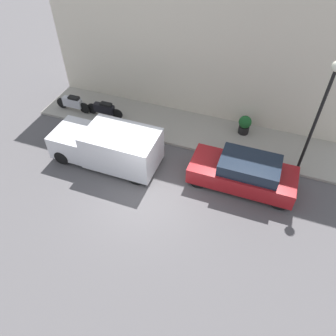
{
  "coord_description": "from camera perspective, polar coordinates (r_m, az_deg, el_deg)",
  "views": [
    {
      "loc": [
        -7.66,
        -3.76,
        9.81
      ],
      "look_at": [
        1.08,
        -0.53,
        0.6
      ],
      "focal_mm": 35.0,
      "sensor_mm": 36.0,
      "label": 1
    }
  ],
  "objects": [
    {
      "name": "delivery_van",
      "position": [
        13.95,
        -10.52,
        3.86
      ],
      "size": [
        1.89,
        4.58,
        1.68
      ],
      "color": "silver",
      "rests_on": "ground_plane"
    },
    {
      "name": "sidewalk",
      "position": [
        15.98,
        2.41,
        7.01
      ],
      "size": [
        2.68,
        14.28,
        0.11
      ],
      "color": "gray",
      "rests_on": "ground_plane"
    },
    {
      "name": "motorcycle_black",
      "position": [
        16.72,
        -11.02,
        10.07
      ],
      "size": [
        0.3,
        1.94,
        0.77
      ],
      "color": "black",
      "rests_on": "sidewalk"
    },
    {
      "name": "potted_plant",
      "position": [
        15.7,
        13.21,
        7.42
      ],
      "size": [
        0.59,
        0.59,
        0.91
      ],
      "color": "black",
      "rests_on": "sidewalk"
    },
    {
      "name": "ground_plane",
      "position": [
        13.0,
        -3.85,
        -4.46
      ],
      "size": [
        60.0,
        60.0,
        0.0
      ],
      "primitive_type": "plane",
      "color": "#514F51"
    },
    {
      "name": "parked_car",
      "position": [
        13.18,
        13.07,
        -0.8
      ],
      "size": [
        1.72,
        4.13,
        1.36
      ],
      "color": "maroon",
      "rests_on": "ground_plane"
    },
    {
      "name": "scooter_silver",
      "position": [
        17.5,
        -16.25,
        10.84
      ],
      "size": [
        0.3,
        1.87,
        0.82
      ],
      "color": "#B7B7BF",
      "rests_on": "sidewalk"
    },
    {
      "name": "streetlamp",
      "position": [
        12.83,
        25.34,
        10.13
      ],
      "size": [
        0.36,
        0.36,
        4.85
      ],
      "color": "black",
      "rests_on": "sidewalk"
    },
    {
      "name": "building_facade",
      "position": [
        15.35,
        4.74,
        21.1
      ],
      "size": [
        0.3,
        14.28,
        7.41
      ],
      "color": "beige",
      "rests_on": "ground_plane"
    }
  ]
}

